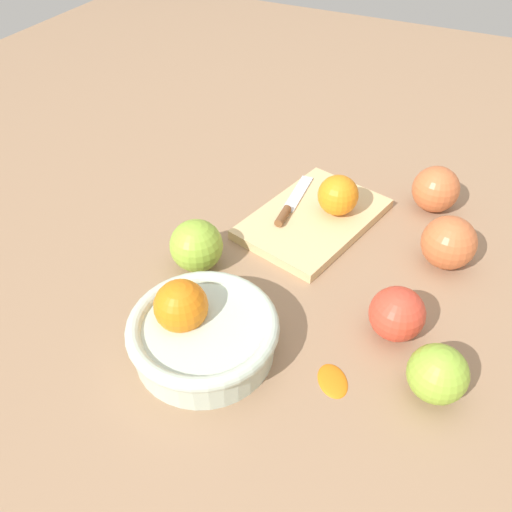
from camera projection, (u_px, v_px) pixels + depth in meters
name	position (u px, v px, depth m)	size (l,w,h in m)	color
ground_plane	(326.00, 284.00, 0.78)	(2.40, 2.40, 0.00)	#997556
bowl	(201.00, 331.00, 0.67)	(0.19, 0.19, 0.10)	beige
cutting_board	(313.00, 219.00, 0.88)	(0.25, 0.16, 0.02)	#DBB77F
orange_on_board	(338.00, 195.00, 0.86)	(0.07, 0.07, 0.07)	orange
knife	(290.00, 206.00, 0.89)	(0.16, 0.03, 0.01)	silver
apple_front_left	(438.00, 374.00, 0.62)	(0.07, 0.07, 0.07)	#8EB738
apple_front_left_2	(397.00, 314.00, 0.69)	(0.07, 0.07, 0.07)	#D6422D
apple_front_right	(436.00, 189.00, 0.89)	(0.08, 0.08, 0.08)	#CC6638
apple_front_right_2	(449.00, 243.00, 0.79)	(0.08, 0.08, 0.08)	#CC6638
apple_back_left	(196.00, 246.00, 0.78)	(0.08, 0.08, 0.08)	#8EB738
citrus_peel	(333.00, 379.00, 0.65)	(0.05, 0.04, 0.01)	orange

